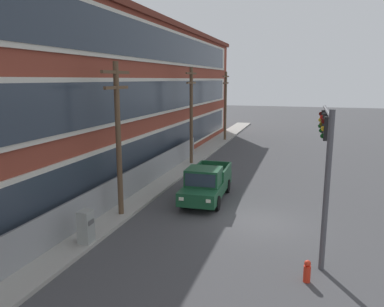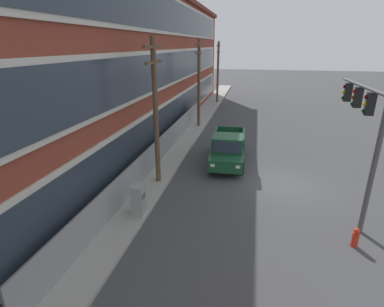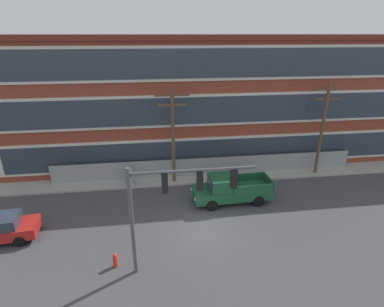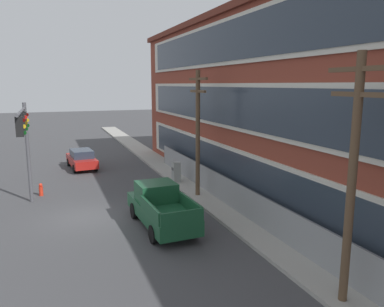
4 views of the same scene
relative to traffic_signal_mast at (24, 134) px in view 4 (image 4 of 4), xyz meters
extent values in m
plane|color=#424244|center=(1.91, 2.69, -4.21)|extent=(160.00, 160.00, 0.00)
cube|color=#9E9B93|center=(1.91, 9.81, -4.13)|extent=(80.00, 2.05, 0.16)
cube|color=beige|center=(8.79, 10.77, -2.26)|extent=(44.22, 0.10, 2.56)
cube|color=#2D3844|center=(8.79, 10.71, -2.26)|extent=(42.30, 0.06, 2.13)
cube|color=beige|center=(8.79, 10.77, 1.30)|extent=(44.22, 0.10, 2.56)
cube|color=#2D3844|center=(8.79, 10.71, 1.30)|extent=(42.30, 0.06, 2.13)
cube|color=beige|center=(8.79, 10.77, 4.85)|extent=(44.22, 0.10, 2.56)
cube|color=#2D3844|center=(8.79, 10.71, 4.85)|extent=(42.30, 0.06, 2.13)
cube|color=gray|center=(3.61, 10.18, -3.38)|extent=(24.94, 0.04, 1.66)
cylinder|color=#4C4C51|center=(-8.86, 10.18, -3.38)|extent=(0.06, 0.06, 1.66)
cylinder|color=#4C4C51|center=(3.61, 10.18, -2.55)|extent=(24.94, 0.05, 0.05)
cylinder|color=#4C4C51|center=(-1.91, 0.00, -1.35)|extent=(0.20, 0.20, 5.74)
cylinder|color=#4C4C51|center=(0.97, 0.00, 1.22)|extent=(5.76, 0.14, 0.14)
cube|color=black|center=(-0.31, 0.00, 0.67)|extent=(0.28, 0.32, 0.90)
cylinder|color=#4B0807|center=(-0.31, 0.18, 0.95)|extent=(0.04, 0.18, 0.18)
cylinder|color=gold|center=(-0.31, 0.18, 0.67)|extent=(0.04, 0.18, 0.18)
cylinder|color=#0A4011|center=(-0.31, 0.18, 0.39)|extent=(0.04, 0.18, 0.18)
cube|color=black|center=(1.29, 0.00, 0.67)|extent=(0.28, 0.32, 0.90)
cylinder|color=red|center=(1.29, 0.18, 0.95)|extent=(0.04, 0.18, 0.18)
cylinder|color=#503E08|center=(1.29, 0.18, 0.67)|extent=(0.04, 0.18, 0.18)
cylinder|color=#0A4011|center=(1.29, 0.18, 0.39)|extent=(0.04, 0.18, 0.18)
cube|color=black|center=(2.89, 0.00, 0.67)|extent=(0.28, 0.32, 0.90)
cylinder|color=#4B0807|center=(2.89, 0.18, 0.95)|extent=(0.04, 0.18, 0.18)
cylinder|color=gold|center=(2.89, 0.18, 0.67)|extent=(0.04, 0.18, 0.18)
cylinder|color=#0A4011|center=(2.89, 0.18, 0.39)|extent=(0.04, 0.18, 0.18)
cube|color=#194C2D|center=(4.57, 5.96, -3.46)|extent=(5.56, 2.18, 0.70)
cube|color=#194C2D|center=(3.80, 5.93, -2.66)|extent=(1.71, 1.88, 0.90)
cube|color=#283342|center=(2.96, 5.90, -2.66)|extent=(0.12, 1.62, 0.68)
cube|color=#194C2D|center=(5.84, 5.08, -2.83)|extent=(2.75, 0.22, 0.56)
cube|color=#194C2D|center=(5.77, 6.93, -2.83)|extent=(2.75, 0.22, 0.56)
cube|color=#194C2D|center=(7.27, 6.06, -2.83)|extent=(0.17, 1.90, 0.56)
cylinder|color=black|center=(2.96, 4.99, -3.81)|extent=(0.81, 0.29, 0.80)
cylinder|color=black|center=(2.89, 6.80, -3.81)|extent=(0.81, 0.29, 0.80)
cylinder|color=black|center=(6.25, 5.11, -3.81)|extent=(0.81, 0.29, 0.80)
cylinder|color=black|center=(6.18, 6.93, -3.81)|extent=(0.81, 0.29, 0.80)
cube|color=white|center=(1.83, 5.16, -3.36)|extent=(0.07, 0.24, 0.16)
cube|color=white|center=(1.78, 6.54, -3.36)|extent=(0.07, 0.24, 0.16)
cube|color=#AD1E19|center=(-9.94, 3.49, -3.57)|extent=(4.68, 2.21, 0.64)
cube|color=#283342|center=(-9.76, 3.51, -2.95)|extent=(2.41, 1.77, 0.60)
cylinder|color=black|center=(-11.25, 2.54, -3.89)|extent=(0.66, 0.26, 0.64)
cylinder|color=black|center=(-11.41, 4.16, -3.89)|extent=(0.66, 0.26, 0.64)
cylinder|color=black|center=(-8.46, 2.82, -3.89)|extent=(0.66, 0.26, 0.64)
cylinder|color=black|center=(-8.62, 4.45, -3.89)|extent=(0.66, 0.26, 0.64)
cylinder|color=brown|center=(0.75, 9.35, -0.45)|extent=(0.26, 0.26, 7.53)
cube|color=brown|center=(0.75, 9.35, 2.82)|extent=(2.53, 0.14, 0.14)
cube|color=brown|center=(0.75, 9.35, 2.12)|extent=(2.15, 0.14, 0.14)
cylinder|color=brown|center=(12.76, 9.38, -0.39)|extent=(0.26, 0.26, 7.65)
cube|color=brown|center=(12.76, 9.38, 2.93)|extent=(2.43, 0.14, 0.14)
cube|color=brown|center=(12.76, 9.38, 2.23)|extent=(2.07, 0.14, 0.14)
cube|color=#939993|center=(-2.69, 9.13, -3.46)|extent=(0.57, 0.50, 1.51)
cube|color=#515151|center=(-2.69, 8.88, -3.16)|extent=(0.40, 0.02, 0.20)
cylinder|color=red|center=(-2.97, 0.49, -3.92)|extent=(0.24, 0.24, 0.58)
sphere|color=red|center=(-2.97, 0.49, -3.54)|extent=(0.22, 0.22, 0.22)
camera|label=1|loc=(-15.13, 0.84, 2.50)|focal=35.00mm
camera|label=2|loc=(-13.39, 4.54, 2.91)|focal=28.00mm
camera|label=3|loc=(-0.68, -12.05, 6.96)|focal=28.00mm
camera|label=4|loc=(20.97, 1.24, 2.51)|focal=35.00mm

